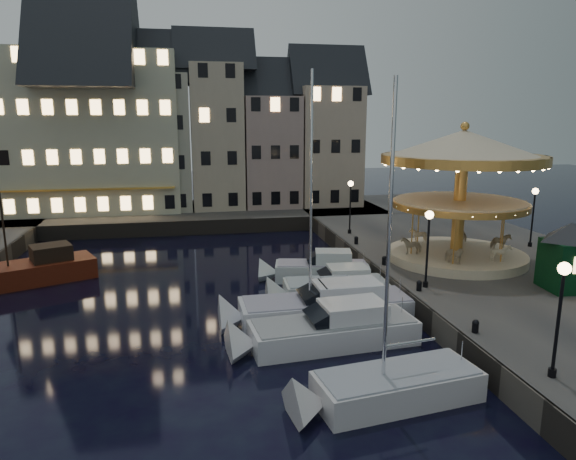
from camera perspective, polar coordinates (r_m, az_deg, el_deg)
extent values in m
plane|color=black|center=(26.07, 1.16, -10.69)|extent=(160.00, 160.00, 0.00)
cube|color=#474442|center=(36.35, 21.25, -3.77)|extent=(16.00, 56.00, 1.30)
cube|color=#474442|center=(52.44, -13.90, 1.44)|extent=(44.00, 12.00, 1.30)
cube|color=#47423A|center=(32.88, 9.28, -4.73)|extent=(0.15, 44.00, 1.30)
cube|color=#47423A|center=(46.48, -11.80, 0.18)|extent=(48.00, 0.15, 1.30)
cylinder|color=black|center=(20.85, 27.29, -13.90)|extent=(0.28, 0.28, 0.30)
cylinder|color=black|center=(20.18, 27.78, -9.40)|extent=(0.12, 0.12, 3.80)
sphere|color=#FFD18C|center=(19.57, 28.37, -3.79)|extent=(0.44, 0.44, 0.44)
cylinder|color=black|center=(28.71, 15.02, -5.84)|extent=(0.28, 0.28, 0.30)
cylinder|color=black|center=(28.23, 15.22, -2.46)|extent=(0.12, 0.12, 3.80)
sphere|color=#FFD18C|center=(27.80, 15.45, 1.63)|extent=(0.44, 0.44, 0.44)
cylinder|color=black|center=(40.84, 6.85, -0.15)|extent=(0.28, 0.28, 0.30)
cylinder|color=black|center=(40.50, 6.91, 2.27)|extent=(0.12, 0.12, 3.80)
sphere|color=#FFD18C|center=(40.20, 6.99, 5.15)|extent=(0.44, 0.44, 0.44)
cylinder|color=black|center=(40.25, 25.29, -1.44)|extent=(0.28, 0.28, 0.30)
cylinder|color=black|center=(39.90, 25.52, 1.00)|extent=(0.12, 0.12, 3.80)
sphere|color=#FFD18C|center=(39.60, 25.79, 3.91)|extent=(0.44, 0.44, 0.44)
cylinder|color=black|center=(23.48, 20.09, -10.18)|extent=(0.28, 0.28, 0.40)
sphere|color=black|center=(23.40, 20.13, -9.68)|extent=(0.30, 0.30, 0.30)
cylinder|color=black|center=(28.02, 14.36, -6.15)|extent=(0.28, 0.28, 0.40)
sphere|color=black|center=(27.95, 14.38, -5.72)|extent=(0.30, 0.30, 0.30)
cylinder|color=black|center=(32.40, 10.64, -3.47)|extent=(0.28, 0.28, 0.40)
sphere|color=black|center=(32.34, 10.65, -3.09)|extent=(0.30, 0.30, 0.30)
cylinder|color=black|center=(37.40, 7.59, -1.25)|extent=(0.28, 0.28, 0.40)
sphere|color=black|center=(37.35, 7.60, -0.92)|extent=(0.30, 0.30, 0.30)
cube|color=gray|center=(55.51, -26.16, 7.54)|extent=(5.00, 8.00, 11.00)
cube|color=slate|center=(54.32, -20.61, 8.46)|extent=(5.60, 8.00, 12.00)
cube|color=#A7A490|center=(53.62, -14.19, 9.36)|extent=(6.20, 8.00, 13.00)
cube|color=tan|center=(53.59, -7.98, 10.15)|extent=(5.00, 8.00, 14.00)
cube|color=gray|center=(54.21, -2.10, 8.69)|extent=(5.60, 8.00, 11.00)
cube|color=tan|center=(55.42, 4.17, 9.26)|extent=(6.20, 8.00, 12.00)
cube|color=beige|center=(54.25, -20.68, 10.05)|extent=(16.00, 9.00, 15.00)
cube|color=silver|center=(20.12, 12.04, -16.90)|extent=(6.35, 3.15, 1.30)
cube|color=gray|center=(19.80, 12.13, -15.21)|extent=(6.03, 2.92, 0.10)
cylinder|color=silver|center=(17.70, 11.20, -0.15)|extent=(0.14, 0.14, 10.66)
cube|color=silver|center=(24.15, 5.06, -11.51)|extent=(7.83, 3.17, 1.30)
cube|color=gray|center=(23.89, 5.09, -10.04)|extent=(7.43, 2.94, 0.10)
cube|color=silver|center=(24.05, 7.18, -8.83)|extent=(3.05, 2.14, 0.80)
cube|color=black|center=(23.57, 3.69, -9.47)|extent=(1.41, 1.88, 0.98)
cube|color=silver|center=(26.88, 4.31, -8.96)|extent=(8.95, 2.76, 1.30)
cube|color=gray|center=(26.64, 4.34, -7.62)|extent=(8.50, 2.54, 0.10)
cube|color=silver|center=(26.80, 6.56, -6.57)|extent=(3.42, 2.02, 0.80)
cube|color=black|center=(26.35, 2.85, -7.06)|extent=(1.47, 1.86, 1.06)
cylinder|color=silver|center=(25.02, 2.59, 5.21)|extent=(0.14, 0.14, 12.00)
cube|color=silver|center=(29.72, 5.30, -6.88)|extent=(5.93, 2.55, 1.30)
cube|color=gray|center=(29.50, 5.32, -5.65)|extent=(5.63, 2.36, 0.10)
cube|color=silver|center=(29.53, 6.66, -4.78)|extent=(2.30, 1.79, 0.80)
cube|color=black|center=(29.31, 4.44, -5.08)|extent=(1.11, 1.62, 0.87)
cube|color=silver|center=(33.14, 3.77, -4.81)|extent=(6.21, 3.19, 1.30)
cube|color=#918A9D|center=(32.95, 3.79, -3.70)|extent=(5.89, 2.97, 0.10)
cube|color=silver|center=(32.87, 5.04, -2.98)|extent=(2.52, 1.93, 0.80)
cube|color=black|center=(32.84, 2.97, -3.14)|extent=(1.31, 1.57, 0.87)
cube|color=#5D1D0D|center=(36.32, -26.98, -4.46)|extent=(8.36, 5.79, 1.50)
cube|color=black|center=(36.24, -24.83, -2.32)|extent=(2.91, 2.70, 1.06)
cylinder|color=black|center=(35.54, -29.02, -0.11)|extent=(0.12, 0.12, 4.76)
cylinder|color=#C7B392|center=(34.64, 18.13, -2.73)|extent=(8.64, 8.64, 0.54)
cylinder|color=gold|center=(33.92, 18.54, 3.19)|extent=(0.76, 0.76, 6.70)
cylinder|color=#C7B392|center=(33.94, 18.52, 3.01)|extent=(7.99, 7.99, 0.19)
cylinder|color=gold|center=(33.97, 18.50, 2.68)|extent=(8.30, 8.30, 0.38)
cone|color=#C7B392|center=(33.59, 18.94, 9.02)|extent=(9.94, 9.94, 1.73)
cylinder|color=gold|center=(33.65, 18.83, 7.46)|extent=(9.94, 9.94, 0.54)
sphere|color=gold|center=(33.56, 19.07, 10.85)|extent=(0.54, 0.54, 0.54)
imported|color=#C7B392|center=(36.65, 21.51, -0.87)|extent=(1.80, 1.30, 1.08)
cube|color=black|center=(30.79, 28.62, -3.46)|extent=(2.38, 2.38, 2.64)
pyramid|color=black|center=(30.31, 29.06, 0.75)|extent=(3.52, 3.52, 0.99)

